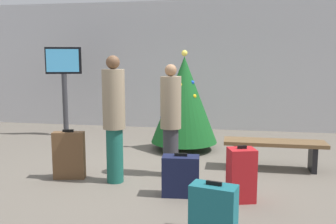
{
  "coord_description": "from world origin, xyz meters",
  "views": [
    {
      "loc": [
        1.19,
        -5.5,
        1.81
      ],
      "look_at": [
        0.09,
        0.64,
        0.9
      ],
      "focal_mm": 39.26,
      "sensor_mm": 36.0,
      "label": 1
    }
  ],
  "objects_px": {
    "holiday_tree": "(184,100)",
    "traveller_1": "(171,117)",
    "suitcase_0": "(69,155)",
    "flight_info_kiosk": "(64,75)",
    "suitcase_2": "(181,176)",
    "waiting_bench": "(274,148)",
    "suitcase_3": "(213,210)",
    "traveller_0": "(114,116)",
    "suitcase_1": "(241,175)"
  },
  "relations": [
    {
      "from": "holiday_tree",
      "to": "traveller_0",
      "type": "xyz_separation_m",
      "value": [
        -0.74,
        -2.13,
        -0.02
      ]
    },
    {
      "from": "flight_info_kiosk",
      "to": "waiting_bench",
      "type": "bearing_deg",
      "value": -22.86
    },
    {
      "from": "waiting_bench",
      "to": "traveller_0",
      "type": "height_order",
      "value": "traveller_0"
    },
    {
      "from": "flight_info_kiosk",
      "to": "suitcase_1",
      "type": "distance_m",
      "value": 5.38
    },
    {
      "from": "holiday_tree",
      "to": "traveller_1",
      "type": "relative_size",
      "value": 1.14
    },
    {
      "from": "traveller_0",
      "to": "traveller_1",
      "type": "xyz_separation_m",
      "value": [
        0.75,
        0.46,
        -0.07
      ]
    },
    {
      "from": "traveller_1",
      "to": "suitcase_2",
      "type": "height_order",
      "value": "traveller_1"
    },
    {
      "from": "suitcase_1",
      "to": "suitcase_2",
      "type": "xyz_separation_m",
      "value": [
        -0.79,
        0.05,
        -0.07
      ]
    },
    {
      "from": "traveller_0",
      "to": "suitcase_3",
      "type": "relative_size",
      "value": 3.23
    },
    {
      "from": "flight_info_kiosk",
      "to": "suitcase_1",
      "type": "bearing_deg",
      "value": -40.26
    },
    {
      "from": "waiting_bench",
      "to": "suitcase_3",
      "type": "xyz_separation_m",
      "value": [
        -0.85,
        -2.46,
        -0.1
      ]
    },
    {
      "from": "traveller_0",
      "to": "suitcase_2",
      "type": "height_order",
      "value": "traveller_0"
    },
    {
      "from": "suitcase_2",
      "to": "suitcase_0",
      "type": "bearing_deg",
      "value": 167.05
    },
    {
      "from": "holiday_tree",
      "to": "suitcase_2",
      "type": "bearing_deg",
      "value": -83.28
    },
    {
      "from": "suitcase_0",
      "to": "suitcase_2",
      "type": "height_order",
      "value": "suitcase_0"
    },
    {
      "from": "flight_info_kiosk",
      "to": "suitcase_3",
      "type": "xyz_separation_m",
      "value": [
        3.73,
        -4.39,
        -1.17
      ]
    },
    {
      "from": "holiday_tree",
      "to": "suitcase_3",
      "type": "distance_m",
      "value": 3.7
    },
    {
      "from": "suitcase_1",
      "to": "suitcase_2",
      "type": "height_order",
      "value": "suitcase_1"
    },
    {
      "from": "holiday_tree",
      "to": "suitcase_3",
      "type": "bearing_deg",
      "value": -77.49
    },
    {
      "from": "traveller_1",
      "to": "traveller_0",
      "type": "bearing_deg",
      "value": -148.83
    },
    {
      "from": "waiting_bench",
      "to": "suitcase_3",
      "type": "relative_size",
      "value": 2.83
    },
    {
      "from": "traveller_1",
      "to": "suitcase_0",
      "type": "distance_m",
      "value": 1.65
    },
    {
      "from": "suitcase_1",
      "to": "holiday_tree",
      "type": "bearing_deg",
      "value": 112.95
    },
    {
      "from": "suitcase_1",
      "to": "flight_info_kiosk",
      "type": "bearing_deg",
      "value": 139.74
    },
    {
      "from": "traveller_0",
      "to": "suitcase_3",
      "type": "bearing_deg",
      "value": -42.77
    },
    {
      "from": "flight_info_kiosk",
      "to": "suitcase_2",
      "type": "relative_size",
      "value": 3.58
    },
    {
      "from": "waiting_bench",
      "to": "holiday_tree",
      "type": "bearing_deg",
      "value": 146.67
    },
    {
      "from": "waiting_bench",
      "to": "traveller_1",
      "type": "xyz_separation_m",
      "value": [
        -1.62,
        -0.6,
        0.55
      ]
    },
    {
      "from": "holiday_tree",
      "to": "suitcase_3",
      "type": "relative_size",
      "value": 3.44
    },
    {
      "from": "flight_info_kiosk",
      "to": "suitcase_3",
      "type": "distance_m",
      "value": 5.88
    },
    {
      "from": "traveller_0",
      "to": "suitcase_0",
      "type": "xyz_separation_m",
      "value": [
        -0.73,
        0.03,
        -0.63
      ]
    },
    {
      "from": "traveller_1",
      "to": "suitcase_0",
      "type": "bearing_deg",
      "value": -164.03
    },
    {
      "from": "flight_info_kiosk",
      "to": "suitcase_3",
      "type": "relative_size",
      "value": 3.61
    },
    {
      "from": "suitcase_1",
      "to": "suitcase_3",
      "type": "bearing_deg",
      "value": -106.71
    },
    {
      "from": "traveller_1",
      "to": "suitcase_2",
      "type": "bearing_deg",
      "value": -71.52
    },
    {
      "from": "suitcase_0",
      "to": "flight_info_kiosk",
      "type": "bearing_deg",
      "value": 116.45
    },
    {
      "from": "waiting_bench",
      "to": "traveller_0",
      "type": "bearing_deg",
      "value": -156.03
    },
    {
      "from": "traveller_0",
      "to": "suitcase_0",
      "type": "relative_size",
      "value": 2.45
    },
    {
      "from": "holiday_tree",
      "to": "waiting_bench",
      "type": "xyz_separation_m",
      "value": [
        1.63,
        -1.07,
        -0.64
      ]
    },
    {
      "from": "suitcase_1",
      "to": "suitcase_0",
      "type": "bearing_deg",
      "value": 169.92
    },
    {
      "from": "suitcase_0",
      "to": "suitcase_1",
      "type": "distance_m",
      "value": 2.59
    },
    {
      "from": "holiday_tree",
      "to": "suitcase_2",
      "type": "relative_size",
      "value": 3.41
    },
    {
      "from": "suitcase_1",
      "to": "suitcase_3",
      "type": "relative_size",
      "value": 1.26
    },
    {
      "from": "flight_info_kiosk",
      "to": "suitcase_2",
      "type": "distance_m",
      "value": 4.81
    },
    {
      "from": "waiting_bench",
      "to": "suitcase_0",
      "type": "relative_size",
      "value": 2.14
    },
    {
      "from": "flight_info_kiosk",
      "to": "suitcase_0",
      "type": "xyz_separation_m",
      "value": [
        1.47,
        -2.95,
        -1.07
      ]
    },
    {
      "from": "traveller_1",
      "to": "suitcase_3",
      "type": "distance_m",
      "value": 2.12
    },
    {
      "from": "holiday_tree",
      "to": "flight_info_kiosk",
      "type": "bearing_deg",
      "value": 163.8
    },
    {
      "from": "waiting_bench",
      "to": "traveller_1",
      "type": "relative_size",
      "value": 0.94
    },
    {
      "from": "suitcase_3",
      "to": "suitcase_2",
      "type": "bearing_deg",
      "value": 115.37
    }
  ]
}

